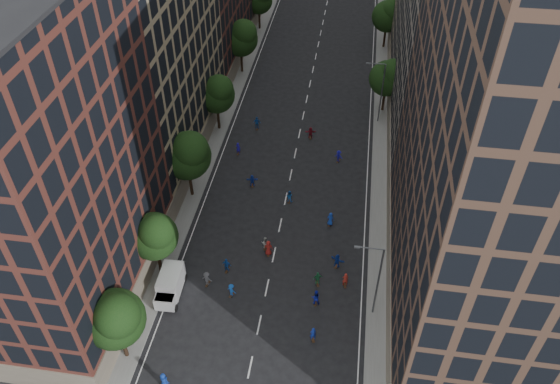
% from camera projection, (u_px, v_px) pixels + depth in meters
% --- Properties ---
extents(ground, '(240.00, 240.00, 0.00)m').
position_uv_depth(ground, '(299.00, 136.00, 74.63)').
color(ground, black).
rests_on(ground, ground).
extents(sidewalk_left, '(4.00, 105.00, 0.15)m').
position_uv_depth(sidewalk_left, '(226.00, 99.00, 81.46)').
color(sidewalk_left, slate).
rests_on(sidewalk_left, ground).
extents(sidewalk_right, '(4.00, 105.00, 0.15)m').
position_uv_depth(sidewalk_right, '(388.00, 112.00, 78.80)').
color(sidewalk_right, slate).
rests_on(sidewalk_right, ground).
extents(bldg_left_a, '(14.00, 22.00, 30.00)m').
position_uv_depth(bldg_left_a, '(34.00, 170.00, 45.33)').
color(bldg_left_a, '#51261F').
rests_on(bldg_left_a, ground).
extents(bldg_left_b, '(14.00, 26.00, 34.00)m').
position_uv_depth(bldg_left_b, '(131.00, 24.00, 61.76)').
color(bldg_left_b, '#988663').
rests_on(bldg_left_b, ground).
extents(bldg_right_a, '(14.00, 30.00, 36.00)m').
position_uv_depth(bldg_right_a, '(509.00, 154.00, 42.08)').
color(bldg_right_a, '#4B3428').
rests_on(bldg_right_a, ground).
extents(bldg_right_b, '(14.00, 28.00, 33.00)m').
position_uv_depth(bldg_right_b, '(466.00, 16.00, 64.54)').
color(bldg_right_b, '#6D655A').
rests_on(bldg_right_b, ground).
extents(tree_left_0, '(5.20, 5.20, 8.83)m').
position_uv_depth(tree_left_0, '(116.00, 318.00, 45.15)').
color(tree_left_0, black).
rests_on(tree_left_0, ground).
extents(tree_left_1, '(4.80, 4.80, 8.21)m').
position_uv_depth(tree_left_1, '(155.00, 235.00, 52.83)').
color(tree_left_1, black).
rests_on(tree_left_1, ground).
extents(tree_left_2, '(5.60, 5.60, 9.45)m').
position_uv_depth(tree_left_2, '(188.00, 154.00, 61.15)').
color(tree_left_2, black).
rests_on(tree_left_2, ground).
extents(tree_left_3, '(5.00, 5.00, 8.58)m').
position_uv_depth(tree_left_3, '(217.00, 93.00, 71.89)').
color(tree_left_3, black).
rests_on(tree_left_3, ground).
extents(tree_left_4, '(5.40, 5.40, 9.08)m').
position_uv_depth(tree_left_4, '(241.00, 37.00, 83.53)').
color(tree_left_4, black).
rests_on(tree_left_4, ground).
extents(tree_right_a, '(5.00, 5.00, 8.39)m').
position_uv_depth(tree_right_a, '(389.00, 77.00, 75.44)').
color(tree_right_a, black).
rests_on(tree_right_a, ground).
extents(tree_right_b, '(5.20, 5.20, 8.83)m').
position_uv_depth(tree_right_b, '(389.00, 15.00, 90.02)').
color(tree_right_b, black).
rests_on(tree_right_b, ground).
extents(streetlamp_near, '(2.64, 0.22, 9.06)m').
position_uv_depth(streetlamp_near, '(376.00, 278.00, 49.34)').
color(streetlamp_near, '#595B60').
rests_on(streetlamp_near, ground).
extents(streetlamp_far, '(2.64, 0.22, 9.06)m').
position_uv_depth(streetlamp_far, '(380.00, 90.00, 73.75)').
color(streetlamp_far, '#595B60').
rests_on(streetlamp_far, ground).
extents(cargo_van, '(2.36, 4.76, 2.49)m').
position_uv_depth(cargo_van, '(170.00, 285.00, 53.60)').
color(cargo_van, '#BDBDBF').
rests_on(cargo_van, ground).
extents(skater_0, '(1.01, 0.81, 1.81)m').
position_uv_depth(skater_0, '(164.00, 381.00, 46.41)').
color(skater_0, navy).
rests_on(skater_0, ground).
extents(skater_1, '(0.70, 0.58, 1.63)m').
position_uv_depth(skater_1, '(313.00, 334.00, 49.99)').
color(skater_1, '#132BA0').
rests_on(skater_1, ground).
extents(skater_2, '(0.93, 0.75, 1.81)m').
position_uv_depth(skater_2, '(316.00, 297.00, 52.98)').
color(skater_2, '#141DA4').
rests_on(skater_2, ground).
extents(skater_3, '(1.12, 0.91, 1.51)m').
position_uv_depth(skater_3, '(232.00, 290.00, 53.81)').
color(skater_3, '#154FB1').
rests_on(skater_3, ground).
extents(skater_4, '(1.04, 0.57, 1.68)m').
position_uv_depth(skater_4, '(227.00, 265.00, 56.14)').
color(skater_4, '#13429B').
rests_on(skater_4, ground).
extents(skater_5, '(1.62, 1.04, 1.67)m').
position_uv_depth(skater_5, '(337.00, 261.00, 56.58)').
color(skater_5, navy).
rests_on(skater_5, ground).
extents(skater_6, '(0.93, 0.62, 1.85)m').
position_uv_depth(skater_6, '(268.00, 248.00, 57.79)').
color(skater_6, maroon).
rests_on(skater_6, ground).
extents(skater_7, '(0.71, 0.56, 1.73)m').
position_uv_depth(skater_7, '(345.00, 280.00, 54.69)').
color(skater_7, maroon).
rests_on(skater_7, ground).
extents(skater_8, '(0.77, 0.62, 1.52)m').
position_uv_depth(skater_8, '(265.00, 243.00, 58.59)').
color(skater_8, '#ADADA9').
rests_on(skater_8, ground).
extents(skater_9, '(1.19, 0.83, 1.68)m').
position_uv_depth(skater_9, '(207.00, 279.00, 54.78)').
color(skater_9, '#484A4E').
rests_on(skater_9, ground).
extents(skater_10, '(1.05, 0.71, 1.66)m').
position_uv_depth(skater_10, '(318.00, 279.00, 54.83)').
color(skater_10, '#227142').
rests_on(skater_10, ground).
extents(skater_11, '(1.49, 0.70, 1.55)m').
position_uv_depth(skater_11, '(252.00, 181.00, 66.30)').
color(skater_11, '#122E9A').
rests_on(skater_11, ground).
extents(skater_12, '(0.94, 0.76, 1.68)m').
position_uv_depth(skater_12, '(330.00, 219.00, 61.20)').
color(skater_12, '#153AAD').
rests_on(skater_12, ground).
extents(skater_13, '(0.69, 0.52, 1.70)m').
position_uv_depth(skater_13, '(238.00, 148.00, 71.04)').
color(skater_13, '#1E15AD').
rests_on(skater_13, ground).
extents(skater_14, '(0.81, 0.66, 1.54)m').
position_uv_depth(skater_14, '(289.00, 197.00, 64.14)').
color(skater_14, '#1553AD').
rests_on(skater_14, ground).
extents(skater_15, '(1.19, 0.93, 1.61)m').
position_uv_depth(skater_15, '(339.00, 156.00, 69.86)').
color(skater_15, '#1714A5').
rests_on(skater_15, ground).
extents(skater_16, '(1.12, 0.57, 1.84)m').
position_uv_depth(skater_16, '(257.00, 123.00, 75.26)').
color(skater_16, blue).
rests_on(skater_16, ground).
extents(skater_17, '(1.58, 0.70, 1.64)m').
position_uv_depth(skater_17, '(310.00, 133.00, 73.68)').
color(skater_17, maroon).
rests_on(skater_17, ground).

